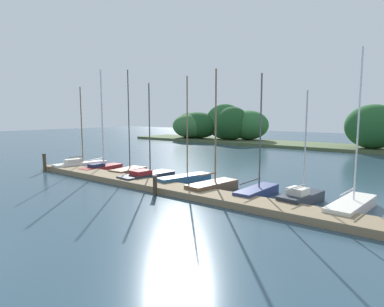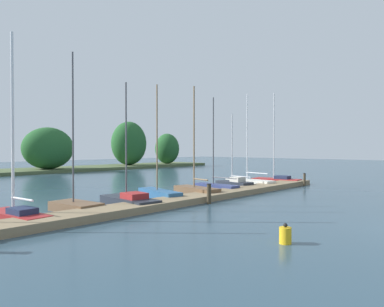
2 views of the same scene
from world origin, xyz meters
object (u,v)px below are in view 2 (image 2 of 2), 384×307
Objects in this scene: sailboat_8 at (248,182)px; mooring_piling_2 at (304,180)px; sailboat_7 at (233,184)px; mooring_piling_1 at (209,194)px; sailboat_2 at (74,204)px; sailboat_1 at (15,211)px; sailboat_9 at (276,180)px; channel_buoy_0 at (285,235)px; sailboat_5 at (195,190)px; sailboat_3 at (128,200)px; sailboat_4 at (158,193)px; sailboat_6 at (214,187)px.

sailboat_8 is 7.15× the size of mooring_piling_2.
sailboat_7 is 7.71m from mooring_piling_1.
sailboat_2 is at bearing 95.26° from sailboat_8.
sailboat_8 is (2.29, 0.18, -0.03)m from sailboat_7.
mooring_piling_1 reaches higher than mooring_piling_2.
mooring_piling_1 is 12.01m from mooring_piling_2.
sailboat_1 reaches higher than sailboat_7.
sailboat_9 is 11.76× the size of channel_buoy_0.
sailboat_5 is at bearing 164.50° from mooring_piling_2.
sailboat_9 is (15.87, 0.13, 0.01)m from sailboat_3.
sailboat_8 reaches higher than sailboat_3.
mooring_piling_2 reaches higher than channel_buoy_0.
sailboat_3 is at bearing 117.70° from sailboat_4.
sailboat_7 is 0.76× the size of sailboat_8.
sailboat_1 is 1.06× the size of sailboat_8.
sailboat_8 is (9.84, 0.08, -0.03)m from sailboat_4.
sailboat_5 reaches higher than sailboat_6.
sailboat_1 is 2.87m from sailboat_2.
sailboat_2 is 18.57m from sailboat_9.
sailboat_1 is at bearing 171.77° from mooring_piling_2.
sailboat_1 is at bearing 96.26° from sailboat_8.
sailboat_1 reaches higher than mooring_piling_1.
sailboat_6 is 5.64m from mooring_piling_1.
sailboat_3 is 5.36m from sailboat_5.
sailboat_1 is 7.12× the size of mooring_piling_1.
mooring_piling_1 is 1.07× the size of mooring_piling_2.
sailboat_5 is at bearing 54.51° from mooring_piling_1.
sailboat_8 is 4.46m from mooring_piling_2.
sailboat_6 is 9.99× the size of channel_buoy_0.
sailboat_6 is (13.48, 0.22, -0.10)m from sailboat_1.
sailboat_8 reaches higher than sailboat_5.
sailboat_4 is 0.98× the size of sailboat_5.
sailboat_9 is at bearing -96.51° from sailboat_8.
channel_buoy_0 is at bearing 172.36° from sailboat_4.
sailboat_4 is 1.22× the size of sailboat_7.
mooring_piling_2 is (-0.50, -2.83, 0.20)m from sailboat_9.
sailboat_6 is at bearing -95.71° from sailboat_2.
channel_buoy_0 is at bearing 131.88° from sailboat_8.
sailboat_7 is 5.08× the size of mooring_piling_1.
sailboat_1 is 11.91× the size of channel_buoy_0.
sailboat_2 is at bearing 90.83° from sailboat_6.
sailboat_9 reaches higher than sailboat_4.
sailboat_2 is at bearing 98.03° from sailboat_7.
sailboat_5 is 11.67m from channel_buoy_0.
sailboat_7 is at bearing 41.69° from channel_buoy_0.
sailboat_7 is (4.94, 0.53, -0.01)m from sailboat_5.
sailboat_6 is (7.94, 0.56, 0.01)m from sailboat_3.
sailboat_4 is at bearing 69.22° from channel_buoy_0.
sailboat_9 is (7.93, -0.42, -0.01)m from sailboat_6.
sailboat_7 is 15.35m from channel_buoy_0.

